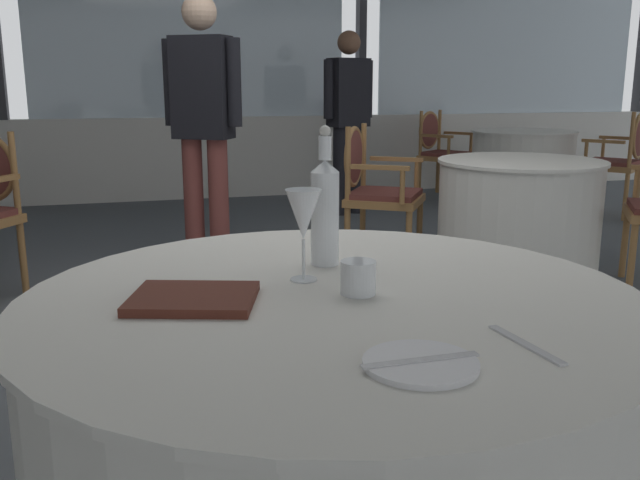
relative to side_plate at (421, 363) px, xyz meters
The scene contains 17 objects.
ground_plane 2.21m from the side_plate, 83.40° to the left, with size 15.01×15.01×0.00m, color #4C5156.
window_wall_far 6.39m from the side_plate, 87.85° to the left, with size 11.55×0.14×2.94m.
foreground_table 0.56m from the side_plate, 93.42° to the left, with size 1.39×1.39×0.74m.
side_plate is the anchor object (origin of this frame).
butter_knife 0.01m from the side_plate, ahead, with size 0.21×0.02×0.00m, color silver.
dinner_fork 0.22m from the side_plate, ahead, with size 0.20×0.02×0.00m, color silver.
water_bottle 0.69m from the side_plate, 87.60° to the left, with size 0.07×0.07×0.36m.
wine_glass 0.57m from the side_plate, 96.39° to the left, with size 0.09×0.09×0.22m.
water_tumbler 0.41m from the side_plate, 86.01° to the left, with size 0.08×0.08×0.08m, color white.
menu_book 0.55m from the side_plate, 126.83° to the left, with size 0.26×0.21×0.02m, color #512319.
background_table_0 3.34m from the side_plate, 55.68° to the left, with size 1.01×1.01×0.74m.
dining_chair_0_1 3.44m from the side_plate, 71.40° to the left, with size 0.64×0.65×0.93m.
background_table_2 6.07m from the side_plate, 56.71° to the left, with size 1.02×1.02×0.74m.
dining_chair_2_0 5.80m from the side_plate, 48.01° to the left, with size 0.66×0.64×0.96m.
dining_chair_2_1 6.45m from the side_plate, 64.50° to the left, with size 0.66×0.64×0.91m.
diner_person_0 5.31m from the side_plate, 73.45° to the left, with size 0.51×0.31×1.65m.
diner_person_1 3.53m from the side_plate, 89.52° to the left, with size 0.46×0.36×1.74m.
Camera 1 is at (-0.69, -3.05, 1.20)m, focal length 38.66 mm.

